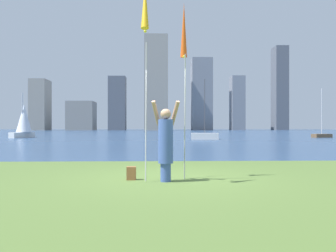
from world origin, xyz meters
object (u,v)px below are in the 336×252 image
Objects in this scene: kite_flag_right at (184,35)px; sailboat_0 at (24,121)px; person at (166,142)px; kite_flag_left at (145,11)px; sailboat_5 at (205,136)px; sailboat_2 at (322,135)px; bag at (131,173)px.

sailboat_0 is at bearing 116.18° from kite_flag_right.
person is 2.79m from kite_flag_left.
kite_flag_right is at bearing -63.82° from sailboat_0.
sailboat_5 is (3.69, 23.50, -3.01)m from kite_flag_right.
sailboat_0 is 31.42m from sailboat_2.
person is 0.44× the size of kite_flag_right.
bag is 34.22m from sailboat_2.
kite_flag_left is 14.25× the size of bag.
kite_flag_left is at bearing -134.00° from kite_flag_right.
sailboat_5 reaches higher than kite_flag_right.
sailboat_0 is at bearing 112.09° from person.
kite_flag_left is 25.04m from sailboat_5.
kite_flag_left is 34.82m from sailboat_2.
sailboat_0 is 0.89× the size of sailboat_2.
sailboat_0 is 0.86× the size of sailboat_5.
kite_flag_right is 0.75× the size of sailboat_5.
bag is 32.60m from sailboat_0.
sailboat_2 is at bearing 58.12° from bag.
kite_flag_left is 3.53m from bag.
sailboat_5 is at bearing 79.40° from kite_flag_left.
bag is 0.06× the size of sailboat_2.
sailboat_5 is at bearing 78.31° from bag.
bag is at bearing 114.82° from kite_flag_left.
sailboat_0 reaches higher than person.
sailboat_2 is at bearing -1.19° from sailboat_0.
sailboat_0 reaches higher than kite_flag_left.
kite_flag_right is 33.58m from sailboat_2.
sailboat_2 is (17.74, 29.78, -3.33)m from kite_flag_left.
kite_flag_left is 0.81× the size of sailboat_2.
kite_flag_right is at bearing -98.93° from sailboat_5.
person is 33.14m from sailboat_0.
sailboat_2 is (17.30, 29.33, -0.61)m from person.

